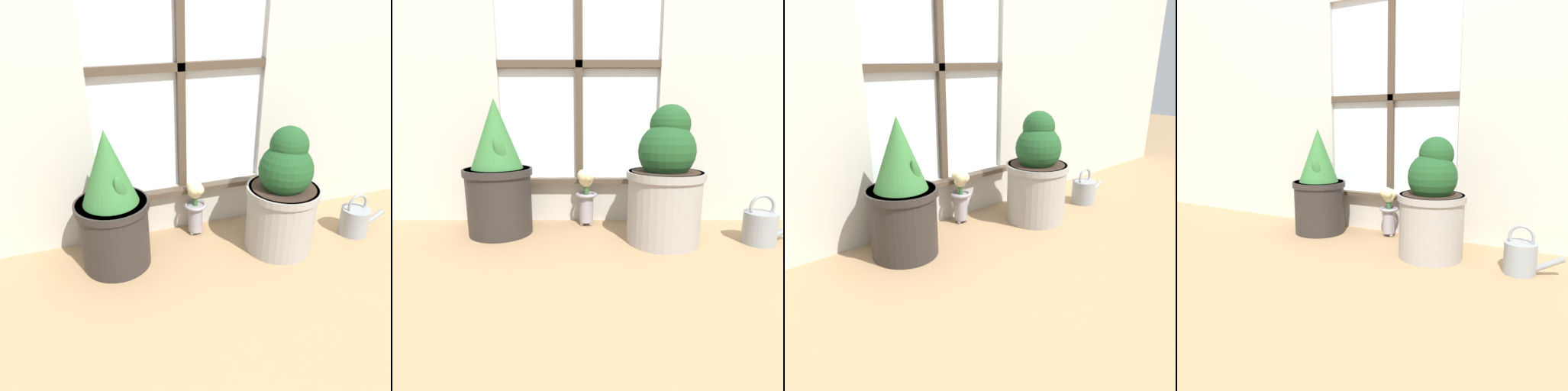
# 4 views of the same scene
# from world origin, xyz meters

# --- Properties ---
(ground_plane) EXTENTS (10.00, 10.00, 0.00)m
(ground_plane) POSITION_xyz_m (0.00, 0.00, 0.00)
(ground_plane) COLOR tan
(potted_plant_left) EXTENTS (0.31, 0.31, 0.62)m
(potted_plant_left) POSITION_xyz_m (-0.37, 0.31, 0.28)
(potted_plant_left) COLOR #2D2826
(potted_plant_left) RESTS_ON ground_plane
(potted_plant_right) EXTENTS (0.33, 0.33, 0.59)m
(potted_plant_right) POSITION_xyz_m (0.37, 0.19, 0.26)
(potted_plant_right) COLOR #9E9993
(potted_plant_right) RESTS_ON ground_plane
(flower_vase) EXTENTS (0.11, 0.11, 0.29)m
(flower_vase) POSITION_xyz_m (0.03, 0.42, 0.18)
(flower_vase) COLOR #99939E
(flower_vase) RESTS_ON ground_plane
(watering_can) EXTENTS (0.25, 0.14, 0.22)m
(watering_can) POSITION_xyz_m (0.79, 0.17, 0.07)
(watering_can) COLOR gray
(watering_can) RESTS_ON ground_plane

